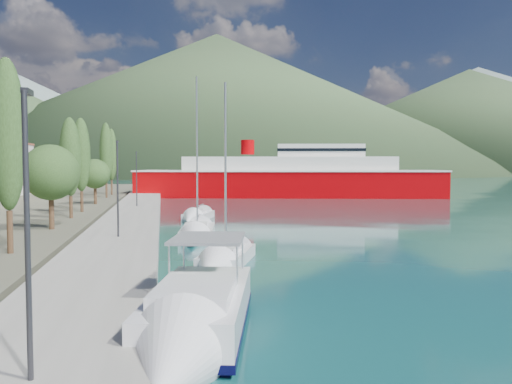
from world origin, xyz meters
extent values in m
plane|color=#114546|center=(0.00, 120.00, 0.00)|extent=(1400.00, 1400.00, 0.00)
cube|color=gray|center=(-9.00, 26.00, 0.40)|extent=(5.00, 88.00, 0.80)
cone|color=slate|center=(80.00, 680.00, 90.00)|extent=(760.00, 760.00, 180.00)
cone|color=slate|center=(420.00, 600.00, 70.00)|extent=(640.00, 640.00, 140.00)
cone|color=#3A5230|center=(40.00, 400.00, 57.50)|extent=(480.00, 480.00, 115.00)
cone|color=#3A5230|center=(260.00, 380.00, 45.00)|extent=(420.00, 420.00, 90.00)
cylinder|color=#47301E|center=(-14.08, 8.70, 1.82)|extent=(0.30, 0.30, 2.23)
ellipsoid|color=#2E4D21|center=(-14.08, 8.70, 6.90)|extent=(1.80, 1.80, 7.92)
cylinder|color=#47301E|center=(-14.08, 18.73, 1.95)|extent=(0.36, 0.36, 2.50)
sphere|color=#2E4D21|center=(-14.08, 18.73, 4.80)|extent=(4.00, 4.00, 4.00)
cylinder|color=#47301E|center=(-14.08, 26.55, 1.67)|extent=(0.30, 0.30, 1.93)
ellipsoid|color=#2E4D21|center=(-14.08, 26.55, 6.06)|extent=(1.80, 1.80, 6.85)
cylinder|color=#47301E|center=(-14.08, 32.59, 1.72)|extent=(0.30, 0.30, 2.05)
ellipsoid|color=#2E4D21|center=(-14.08, 32.59, 6.37)|extent=(1.80, 1.80, 7.26)
cylinder|color=#47301E|center=(-14.08, 42.89, 1.80)|extent=(0.36, 0.36, 2.21)
sphere|color=#2E4D21|center=(-14.08, 42.89, 4.32)|extent=(3.53, 3.53, 3.53)
cylinder|color=#47301E|center=(-14.08, 55.22, 1.88)|extent=(0.30, 0.30, 2.37)
ellipsoid|color=#2E4D21|center=(-14.08, 55.22, 7.26)|extent=(1.80, 1.80, 8.39)
cylinder|color=#47301E|center=(-14.08, 62.90, 1.85)|extent=(0.30, 0.30, 2.31)
ellipsoid|color=#2E4D21|center=(-14.08, 62.90, 7.10)|extent=(1.80, 1.80, 8.18)
cylinder|color=#2D2D33|center=(-9.00, -8.21, 3.80)|extent=(0.12, 0.12, 6.00)
cube|color=#2D2D33|center=(-9.00, -7.96, 6.80)|extent=(0.15, 0.50, 0.12)
cylinder|color=#2D2D33|center=(-9.00, 13.25, 3.80)|extent=(0.12, 0.12, 6.00)
cube|color=#2D2D33|center=(-9.00, 13.50, 6.80)|extent=(0.15, 0.50, 0.12)
cylinder|color=#2D2D33|center=(-9.00, 37.53, 3.80)|extent=(0.12, 0.12, 6.00)
cube|color=#2D2D33|center=(-9.00, 37.78, 6.80)|extent=(0.15, 0.50, 0.12)
cube|color=black|center=(-5.11, -3.52, -0.05)|extent=(3.96, 7.06, 0.75)
cube|color=silver|center=(-5.11, -3.52, 0.80)|extent=(4.31, 7.46, 1.18)
cube|color=black|center=(-5.11, -3.52, 0.27)|extent=(4.38, 7.56, 0.24)
cube|color=silver|center=(-5.31, -4.35, 1.55)|extent=(2.95, 3.84, 0.43)
cube|color=slate|center=(-4.68, -1.69, 2.73)|extent=(3.04, 3.39, 0.11)
cone|color=silver|center=(-6.13, -7.85, 0.59)|extent=(3.49, 3.96, 2.78)
cube|color=silver|center=(-2.81, 7.61, 0.24)|extent=(3.92, 5.76, 0.85)
cube|color=silver|center=(-2.93, 7.28, 0.81)|extent=(1.97, 2.46, 0.33)
cylinder|color=silver|center=(-2.93, 7.28, 5.17)|extent=(0.12, 0.12, 9.01)
cone|color=silver|center=(-4.00, 4.41, 0.24)|extent=(2.92, 3.10, 2.18)
cube|color=silver|center=(-3.65, 18.20, 0.25)|extent=(3.18, 6.67, 0.91)
cube|color=silver|center=(-3.70, 17.78, 0.86)|extent=(1.73, 2.73, 0.35)
cylinder|color=silver|center=(-3.70, 17.78, 6.24)|extent=(0.12, 0.12, 11.07)
cone|color=silver|center=(-4.21, 14.13, 0.25)|extent=(2.70, 3.28, 2.31)
cube|color=silver|center=(-2.70, 30.46, 0.23)|extent=(3.62, 5.36, 0.84)
cube|color=silver|center=(-2.81, 30.15, 0.80)|extent=(1.86, 2.28, 0.33)
cylinder|color=silver|center=(-2.81, 30.15, 4.88)|extent=(0.12, 0.12, 8.45)
cone|color=silver|center=(-3.71, 27.47, 0.23)|extent=(2.78, 2.87, 2.16)
cube|color=#A20004|center=(15.12, 63.73, 1.94)|extent=(52.17, 21.77, 4.93)
cube|color=silver|center=(15.12, 63.73, 4.41)|extent=(52.59, 22.16, 0.26)
cube|color=silver|center=(15.12, 63.73, 5.46)|extent=(36.33, 16.46, 2.64)
cube|color=silver|center=(20.27, 62.55, 7.84)|extent=(15.42, 9.60, 2.11)
cylinder|color=#A20004|center=(8.25, 65.31, 8.46)|extent=(2.29, 2.29, 2.47)
camera|label=1|loc=(-6.27, -19.09, 5.27)|focal=35.00mm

